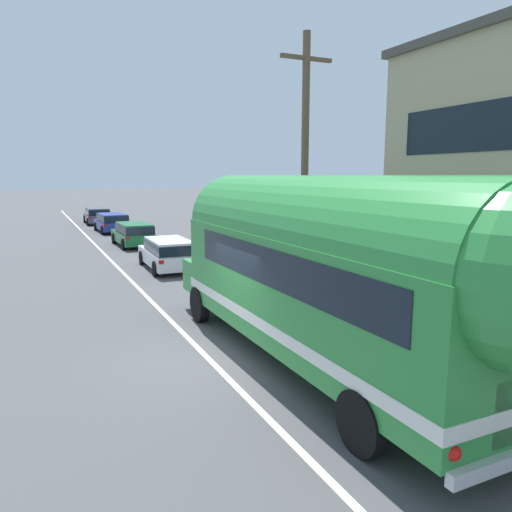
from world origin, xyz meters
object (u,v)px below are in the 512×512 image
Objects in this scene: car_second at (134,233)px; painted_bus at (327,266)px; utility_pole at (305,166)px; car_lead at (168,252)px; car_third at (112,221)px; car_fourth at (97,215)px.

painted_bus is at bearing -90.20° from car_second.
car_second is at bearing 99.81° from utility_pole.
car_lead is 15.88m from car_third.
car_lead is at bearing -90.03° from car_third.
car_lead is 1.01× the size of car_second.
utility_pole is 0.71× the size of painted_bus.
utility_pole is 1.91× the size of car_third.
car_second is at bearing -89.77° from car_third.
utility_pole is 1.92× the size of car_second.
painted_bus is 2.71× the size of car_second.
utility_pole is 6.45m from painted_bus.
car_lead is 1.00× the size of car_third.
car_fourth is (-2.81, 29.97, -3.64)m from utility_pole.
utility_pole is at bearing -80.19° from car_second.
car_second is 0.99× the size of car_third.
car_third is (-2.64, 23.04, -3.63)m from utility_pole.
car_third is at bearing 89.92° from painted_bus.
utility_pole is at bearing -69.67° from car_lead.
car_fourth is at bearing 90.39° from car_lead.
painted_bus is 12.72m from car_lead.
painted_bus is 35.47m from car_fourth.
car_fourth is at bearing 95.36° from utility_pole.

